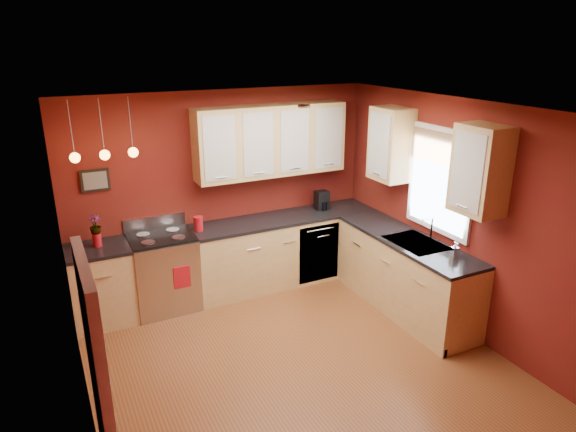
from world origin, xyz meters
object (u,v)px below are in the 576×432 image
sink (416,244)px  coffee_maker (322,201)px  soap_pump (455,250)px  red_canister (199,224)px  gas_range (164,272)px

sink → coffee_maker: size_ratio=2.71×
coffee_maker → soap_pump: bearing=-77.9°
sink → red_canister: bearing=145.1°
sink → soap_pump: sink is taller
gas_range → soap_pump: bearing=-36.5°
gas_range → coffee_maker: size_ratio=4.30×
sink → soap_pump: bearing=-79.6°
red_canister → soap_pump: bearing=-41.8°
coffee_maker → soap_pump: 2.12m
sink → coffee_maker: (-0.37, 1.55, 0.14)m
gas_range → coffee_maker: bearing=1.3°
sink → coffee_maker: 1.60m
sink → soap_pump: (0.09, -0.51, 0.11)m
gas_range → soap_pump: size_ratio=6.50×
coffee_maker → soap_pump: coffee_maker is taller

